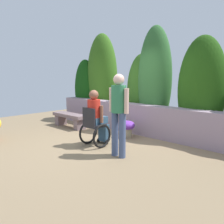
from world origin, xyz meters
name	(u,v)px	position (x,y,z in m)	size (l,w,h in m)	color
ground_plane	(99,143)	(0.00, 0.00, 0.00)	(10.91, 10.91, 0.00)	#836D50
stone_retaining_wall	(135,118)	(0.00, 1.47, 0.43)	(6.28, 0.40, 0.85)	gray
hedge_backdrop	(155,86)	(0.27, 2.06, 1.36)	(7.15, 1.11, 3.19)	#12400F
stone_bench	(70,118)	(-1.99, 0.57, 0.30)	(1.39, 0.40, 0.45)	#735F62
person_in_wheelchair	(96,120)	(0.09, -0.18, 0.62)	(0.53, 0.66, 1.33)	black
person_standing_companion	(119,110)	(0.97, -0.37, 0.98)	(0.49, 0.30, 1.69)	#415075
flower_pot_purple_near	(127,127)	(0.19, 0.88, 0.28)	(0.40, 0.40, 0.46)	gray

